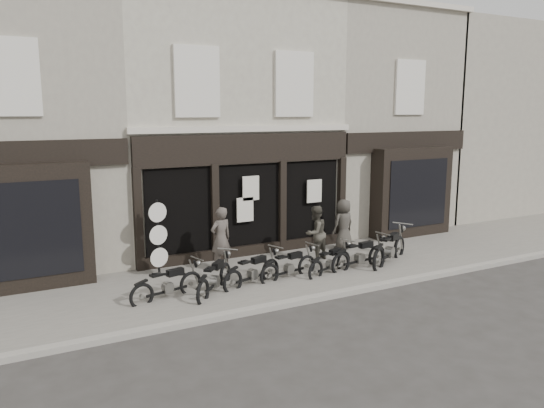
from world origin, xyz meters
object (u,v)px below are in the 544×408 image
motorcycle_4 (331,264)px  man_centre (315,233)px  man_left (221,239)px  advert_sign_post (158,241)px  motorcycle_5 (360,257)px  motorcycle_2 (253,273)px  motorcycle_3 (289,268)px  motorcycle_1 (215,280)px  man_right (344,224)px  motorcycle_0 (168,287)px  motorcycle_6 (390,251)px

motorcycle_4 → man_centre: size_ratio=1.09×
man_left → advert_sign_post: 1.74m
man_centre → advert_sign_post: advert_sign_post is taller
motorcycle_5 → man_left: man_left is taller
motorcycle_2 → man_centre: size_ratio=1.17×
motorcycle_3 → advert_sign_post: advert_sign_post is taller
man_left → motorcycle_1: bearing=50.8°
motorcycle_1 → man_right: man_right is taller
man_left → motorcycle_0: bearing=25.1°
motorcycle_4 → man_left: bearing=128.1°
motorcycle_5 → advert_sign_post: 5.74m
motorcycle_2 → man_left: man_left is taller
motorcycle_0 → man_left: (2.02, 1.51, 0.65)m
motorcycle_1 → motorcycle_2: 1.11m
motorcycle_4 → motorcycle_6: motorcycle_6 is taller
motorcycle_2 → motorcycle_6: bearing=-20.4°
motorcycle_1 → motorcycle_4: bearing=-46.1°
motorcycle_2 → motorcycle_6: size_ratio=0.89×
motorcycle_4 → man_left: 3.17m
motorcycle_6 → man_right: 2.01m
motorcycle_3 → advert_sign_post: size_ratio=0.87×
motorcycle_4 → man_right: size_ratio=1.11×
motorcycle_3 → man_centre: man_centre is taller
motorcycle_6 → man_centre: man_centre is taller
motorcycle_1 → motorcycle_6: bearing=-45.7°
motorcycle_0 → motorcycle_3: (3.39, 0.01, -0.01)m
man_right → motorcycle_4: bearing=36.8°
motorcycle_3 → motorcycle_0: bearing=169.0°
motorcycle_3 → advert_sign_post: 3.64m
motorcycle_0 → man_right: man_right is taller
motorcycle_3 → motorcycle_6: (3.38, -0.14, 0.08)m
man_left → man_centre: bearing=160.0°
man_left → advert_sign_post: (-1.71, 0.31, 0.06)m
motorcycle_2 → motorcycle_3: size_ratio=1.01×
motorcycle_4 → motorcycle_2: bearing=157.2°
man_centre → man_right: man_centre is taller
motorcycle_3 → advert_sign_post: (-3.07, 1.82, 0.71)m
advert_sign_post → motorcycle_3: bearing=-43.9°
motorcycle_3 → motorcycle_4: motorcycle_3 is taller
man_left → man_right: size_ratio=1.10×
motorcycle_2 → motorcycle_4: 2.36m
man_right → motorcycle_5: bearing=57.7°
motorcycle_0 → man_right: 6.72m
motorcycle_5 → advert_sign_post: advert_sign_post is taller
motorcycle_0 → advert_sign_post: bearing=66.1°
motorcycle_0 → man_right: size_ratio=1.19×
motorcycle_5 → man_left: 4.05m
man_right → man_centre: bearing=14.2°
man_right → advert_sign_post: advert_sign_post is taller
motorcycle_2 → advert_sign_post: 2.78m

